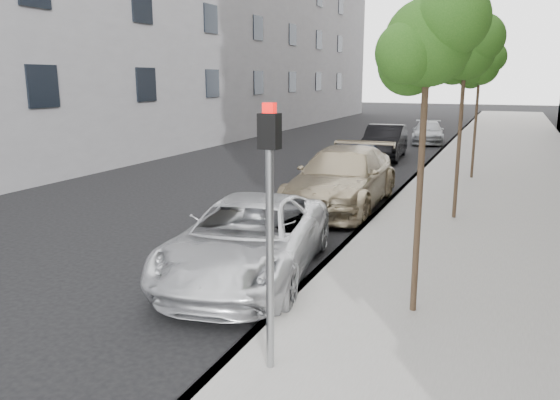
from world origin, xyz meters
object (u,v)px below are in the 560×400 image
Objects in this scene: sedan_black at (385,142)px; sedan_blue at (360,159)px; tree_mid at (467,51)px; sedan_rear at (428,132)px; tree_far at (481,66)px; minivan at (248,239)px; suv at (342,178)px; signal_pole at (270,209)px; tree_near at (430,43)px.

sedan_blue is at bearing -92.94° from sedan_black.
sedan_rear is at bearing 100.22° from tree_mid.
tree_far is 13.18m from minivan.
sedan_black reaches higher than minivan.
suv is at bearing -89.79° from sedan_blue.
signal_pole is at bearing -95.26° from tree_far.
suv reaches higher than sedan_rear.
tree_mid reaches higher than signal_pole.
sedan_black is at bearing 111.38° from tree_mid.
suv is (0.00, 6.40, 0.12)m from minivan.
tree_far is (-0.00, 6.50, -0.24)m from tree_mid.
tree_mid is 9.39m from signal_pole.
signal_pole is 0.77× the size of sedan_rear.
tree_far is at bearing 59.31° from suv.
signal_pole is 20.31m from sedan_black.
minivan is at bearing -105.17° from tree_far.
signal_pole is 4.03m from minivan.
suv is (-3.33, -5.88, -3.34)m from tree_far.
tree_mid is 4.93m from suv.
tree_mid is 7.62m from minivan.
suv reaches higher than sedan_blue.
tree_near is 0.83× the size of suv.
signal_pole is (-1.43, -2.51, -2.05)m from tree_near.
sedan_rear is at bearing 105.56° from tree_far.
sedan_rear is (0.00, 17.82, -0.23)m from suv.
signal_pole is at bearing -93.88° from sedan_rear.
tree_far reaches higher than sedan_blue.
signal_pole is 0.89× the size of sedan_blue.
tree_far is 15.70m from signal_pole.
tree_mid reaches higher than sedan_black.
sedan_blue is at bearing 84.99° from minivan.
sedan_black is (-2.89, 20.05, -1.43)m from signal_pole.
signal_pole reaches higher than sedan_rear.
tree_mid reaches higher than tree_far.
tree_near is 8.57m from suv.
tree_far reaches higher than suv.
suv is 1.24× the size of sedan_black.
sedan_blue is 4.92m from sedan_black.
tree_far is 0.82× the size of suv.
tree_mid is at bearing -11.81° from suv.
tree_mid is 1.07× the size of sedan_black.
tree_mid is at bearing 83.50° from signal_pole.
sedan_blue is (-4.21, 12.62, -3.63)m from tree_near.
suv is (-3.33, 0.62, -3.58)m from tree_mid.
tree_far is 1.30× the size of sedan_blue.
sedan_rear is (0.00, 24.22, -0.11)m from minivan.
signal_pole is 27.56m from sedan_rear.
tree_near is 1.02× the size of sedan_black.
sedan_blue is (-2.78, 15.13, -1.58)m from signal_pole.
suv is (-1.90, 9.63, -1.36)m from signal_pole.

